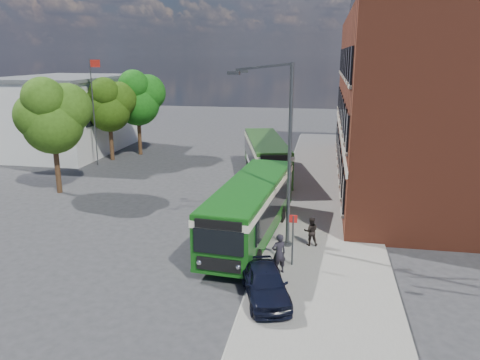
% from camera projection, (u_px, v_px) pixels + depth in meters
% --- Properties ---
extents(ground, '(120.00, 120.00, 0.00)m').
position_uv_depth(ground, '(197.00, 227.00, 26.11)').
color(ground, '#2C2C2F').
rests_on(ground, ground).
extents(pavement, '(6.00, 48.00, 0.15)m').
position_uv_depth(pavement, '(325.00, 192.00, 32.47)').
color(pavement, gray).
rests_on(pavement, ground).
extents(kerb_line, '(0.12, 48.00, 0.01)m').
position_uv_depth(kerb_line, '(281.00, 191.00, 33.02)').
color(kerb_line, beige).
rests_on(kerb_line, ground).
extents(brick_office, '(12.10, 26.00, 14.20)m').
position_uv_depth(brick_office, '(430.00, 89.00, 33.25)').
color(brick_office, brown).
rests_on(brick_office, ground).
extents(white_building, '(9.40, 13.40, 7.30)m').
position_uv_depth(white_building, '(67.00, 114.00, 45.38)').
color(white_building, silver).
rests_on(white_building, ground).
extents(flagpole, '(0.95, 0.10, 9.00)m').
position_uv_depth(flagpole, '(94.00, 108.00, 39.33)').
color(flagpole, '#3B3E41').
rests_on(flagpole, ground).
extents(street_lamp, '(2.96, 2.38, 9.00)m').
position_uv_depth(street_lamp, '(282.00, 154.00, 22.12)').
color(street_lamp, '#3B3E41').
rests_on(street_lamp, ground).
extents(bus_stop_sign, '(0.35, 0.08, 2.52)m').
position_uv_depth(bus_stop_sign, '(293.00, 237.00, 20.76)').
color(bus_stop_sign, '#3B3E41').
rests_on(bus_stop_sign, ground).
extents(bus_front, '(3.50, 11.20, 3.02)m').
position_uv_depth(bus_front, '(251.00, 205.00, 24.13)').
color(bus_front, '#145112').
rests_on(bus_front, ground).
extents(bus_rear, '(5.10, 11.17, 3.02)m').
position_uv_depth(bus_rear, '(266.00, 154.00, 36.33)').
color(bus_rear, '#244F1B').
rests_on(bus_rear, ground).
extents(parked_car, '(2.63, 4.18, 1.33)m').
position_uv_depth(parked_car, '(265.00, 283.00, 18.06)').
color(parked_car, black).
rests_on(parked_car, pavement).
extents(pedestrian_a, '(0.78, 0.70, 1.79)m').
position_uv_depth(pedestrian_a, '(279.00, 253.00, 20.14)').
color(pedestrian_a, black).
rests_on(pedestrian_a, pavement).
extents(pedestrian_b, '(0.78, 0.64, 1.46)m').
position_uv_depth(pedestrian_b, '(311.00, 231.00, 23.11)').
color(pedestrian_b, black).
rests_on(pedestrian_b, pavement).
extents(tree_left, '(4.72, 4.48, 7.96)m').
position_uv_depth(tree_left, '(52.00, 115.00, 31.17)').
color(tree_left, '#3D2A16').
rests_on(tree_left, ground).
extents(tree_mid, '(4.41, 4.19, 7.44)m').
position_uv_depth(tree_mid, '(109.00, 104.00, 41.30)').
color(tree_mid, '#3D2A16').
rests_on(tree_mid, ground).
extents(tree_right, '(4.73, 4.50, 7.99)m').
position_uv_depth(tree_right, '(138.00, 98.00, 43.52)').
color(tree_right, '#3D2A16').
rests_on(tree_right, ground).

